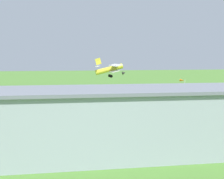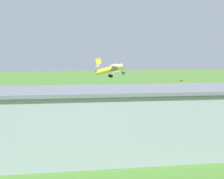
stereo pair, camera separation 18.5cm
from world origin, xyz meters
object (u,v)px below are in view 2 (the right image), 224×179
biplane (111,69)px  windsock (183,82)px  person_near_hangar_door (210,123)px  hangar (128,121)px  person_beside_truck (217,124)px

biplane → windsock: (-19.73, -8.04, -3.58)m
biplane → person_near_hangar_door: (-11.31, 21.77, -7.69)m
hangar → biplane: (-4.09, -31.74, 4.73)m
hangar → windsock: hangar is taller
person_beside_truck → windsock: size_ratio=0.31×
person_near_hangar_door → biplane: bearing=-62.5°
biplane → person_beside_truck: 26.74m
person_beside_truck → windsock: 31.84m
person_near_hangar_door → person_beside_truck: person_beside_truck is taller
hangar → person_near_hangar_door: bearing=-147.1°
hangar → biplane: bearing=-97.3°
person_near_hangar_door → windsock: (-8.42, -29.81, 4.10)m
biplane → hangar: bearing=82.7°
hangar → person_near_hangar_door: size_ratio=20.16×
biplane → windsock: 21.61m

